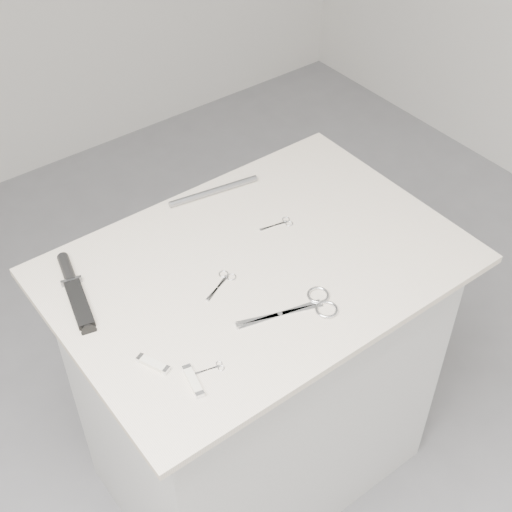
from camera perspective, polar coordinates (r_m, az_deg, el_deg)
ground at (r=2.49m, az=0.14°, el=-16.21°), size 4.00×4.00×0.01m
plinth at (r=2.11m, az=0.16°, el=-9.85°), size 0.90×0.60×0.90m
display_board at (r=1.76m, az=0.19°, el=-0.78°), size 1.00×0.70×0.02m
large_shears at (r=1.65m, az=4.13°, el=-4.05°), size 0.24×0.13×0.01m
embroidery_scissors_a at (r=1.71m, az=-2.67°, el=-2.03°), size 0.11×0.07×0.00m
embroidery_scissors_b at (r=1.87m, az=1.98°, el=2.60°), size 0.09×0.04×0.00m
tiny_scissors at (r=1.54m, az=-3.43°, el=-8.94°), size 0.06×0.03×0.00m
sheathed_knife at (r=1.74m, az=-14.40°, el=-2.42°), size 0.09×0.25×0.03m
pocket_knife_a at (r=1.52m, az=-5.04°, el=-9.94°), size 0.04×0.09×0.01m
pocket_knife_b at (r=1.55m, az=-8.23°, el=-8.55°), size 0.05×0.08×0.01m
metal_rail at (r=1.97m, az=-3.40°, el=5.20°), size 0.26×0.06×0.02m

